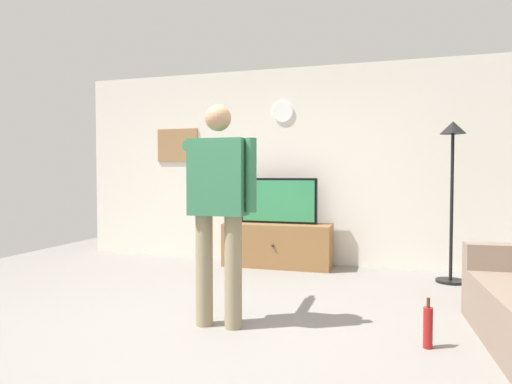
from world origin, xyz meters
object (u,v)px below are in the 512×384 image
television (278,201)px  beverage_bottle (428,327)px  floor_lamp (452,168)px  tv_stand (278,245)px  wall_clock (283,112)px  person_standing_nearer_lamp (219,200)px  framed_picture (178,145)px

television → beverage_bottle: television is taller
floor_lamp → television: bearing=170.5°
tv_stand → floor_lamp: floor_lamp is taller
wall_clock → person_standing_nearer_lamp: size_ratio=0.16×
wall_clock → person_standing_nearer_lamp: (0.11, -2.72, -1.07)m
television → framed_picture: (-1.61, 0.25, 0.79)m
wall_clock → framed_picture: bearing=179.8°
person_standing_nearer_lamp → beverage_bottle: (1.58, -0.01, -0.87)m
tv_stand → person_standing_nearer_lamp: bearing=-87.4°
television → floor_lamp: bearing=-9.5°
television → person_standing_nearer_lamp: 2.48m
person_standing_nearer_lamp → tv_stand: bearing=92.6°
beverage_bottle → tv_stand: bearing=124.8°
tv_stand → wall_clock: (0.00, 0.29, 1.81)m
television → beverage_bottle: (1.69, -2.48, -0.73)m
television → beverage_bottle: size_ratio=2.90×
wall_clock → beverage_bottle: 3.76m
beverage_bottle → floor_lamp: bearing=79.1°
framed_picture → person_standing_nearer_lamp: bearing=-57.7°
tv_stand → beverage_bottle: size_ratio=3.99×
person_standing_nearer_lamp → television: bearing=92.6°
television → wall_clock: (-0.00, 0.24, 1.22)m
television → beverage_bottle: 3.09m
television → framed_picture: size_ratio=1.62×
framed_picture → wall_clock: bearing=-0.2°
tv_stand → wall_clock: wall_clock is taller
floor_lamp → beverage_bottle: (-0.41, -2.13, -1.16)m
beverage_bottle → person_standing_nearer_lamp: bearing=179.6°
wall_clock → floor_lamp: size_ratio=0.16×
television → framed_picture: framed_picture is taller
wall_clock → tv_stand: bearing=-90.0°
floor_lamp → person_standing_nearer_lamp: size_ratio=1.03×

